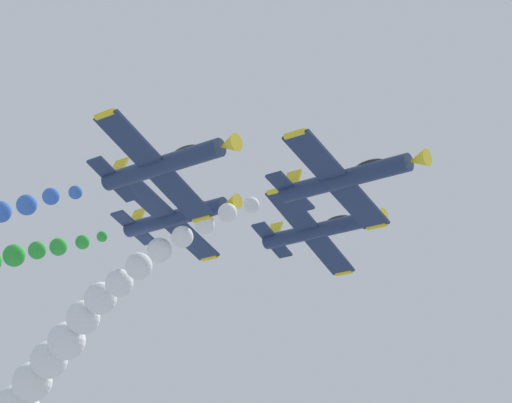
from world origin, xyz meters
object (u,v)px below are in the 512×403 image
object	(u,v)px
airplane_lead	(346,178)
airplane_left_outer	(176,217)
airplane_left_inner	(318,230)
airplane_right_inner	(164,164)

from	to	relation	value
airplane_lead	airplane_left_outer	distance (m)	14.57
airplane_lead	airplane_left_inner	xyz separation A→B (m)	(-8.82, -8.29, 0.47)
airplane_left_inner	airplane_right_inner	size ratio (longest dim) A/B	1.00
airplane_left_inner	airplane_lead	bearing A→B (deg)	43.24
airplane_left_inner	airplane_right_inner	bearing A→B (deg)	3.66
airplane_lead	airplane_left_outer	xyz separation A→B (m)	(-0.71, -14.54, 0.67)
airplane_left_inner	airplane_left_outer	world-z (taller)	airplane_left_inner
airplane_left_inner	airplane_right_inner	world-z (taller)	airplane_left_inner
airplane_lead	airplane_right_inner	xyz separation A→B (m)	(8.19, -7.21, 0.15)
airplane_left_outer	airplane_lead	bearing A→B (deg)	87.22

